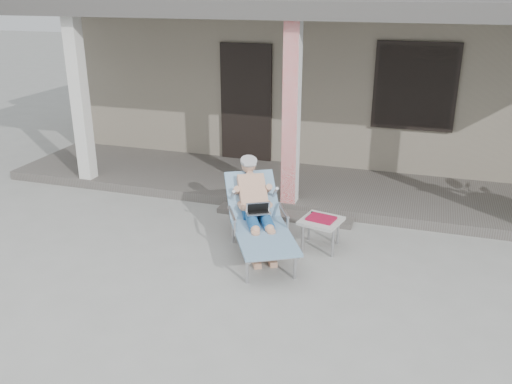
% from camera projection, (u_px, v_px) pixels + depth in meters
% --- Properties ---
extents(ground, '(60.00, 60.00, 0.00)m').
position_uv_depth(ground, '(243.00, 278.00, 6.29)').
color(ground, '#9E9E99').
rests_on(ground, ground).
extents(house, '(10.40, 5.40, 3.30)m').
position_uv_depth(house, '(342.00, 62.00, 11.48)').
color(house, gray).
rests_on(house, ground).
extents(porch_deck, '(10.00, 2.00, 0.15)m').
position_uv_depth(porch_deck, '(302.00, 187.00, 8.94)').
color(porch_deck, '#605B56').
rests_on(porch_deck, ground).
extents(porch_overhang, '(10.00, 2.30, 2.85)m').
position_uv_depth(porch_overhang, '(307.00, 14.00, 7.92)').
color(porch_overhang, silver).
rests_on(porch_overhang, porch_deck).
extents(porch_step, '(2.00, 0.30, 0.07)m').
position_uv_depth(porch_step, '(284.00, 215.00, 7.93)').
color(porch_step, '#605B56').
rests_on(porch_step, ground).
extents(lounger, '(1.38, 1.79, 1.13)m').
position_uv_depth(lounger, '(257.00, 198.00, 6.76)').
color(lounger, '#B7B7BC').
rests_on(lounger, ground).
extents(side_table, '(0.57, 0.57, 0.43)m').
position_uv_depth(side_table, '(321.00, 222.00, 6.88)').
color(side_table, beige).
rests_on(side_table, ground).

